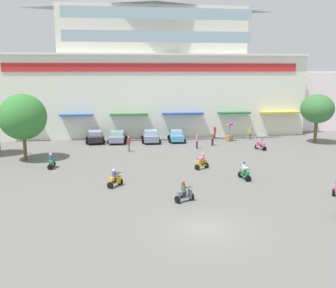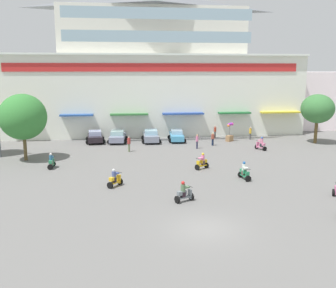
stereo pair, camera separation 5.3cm
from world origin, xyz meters
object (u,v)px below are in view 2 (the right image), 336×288
object	(u,v)px
plaza_tree_1	(318,109)
pedestrian_4	(250,132)
scooter_rider_0	(115,179)
pedestrian_0	(213,138)
parked_car_0	(95,137)
parked_car_2	(151,136)
scooter_rider_8	(51,162)
pedestrian_1	(197,140)
scooter_rider_7	(202,162)
balloon_vendor_cart	(230,133)
parked_car_3	(177,136)
pedestrian_3	(129,143)
scooter_rider_1	(261,144)
pedestrian_2	(215,131)
scooter_rider_2	(244,172)
parked_car_1	(118,136)
scooter_rider_5	(184,193)

from	to	relation	value
plaza_tree_1	pedestrian_4	xyz separation A→B (m)	(-7.25, 3.52, -3.37)
scooter_rider_0	pedestrian_0	world-z (taller)	pedestrian_0
parked_car_0	parked_car_2	bearing A→B (deg)	-3.93
scooter_rider_8	pedestrian_1	size ratio (longest dim) A/B	0.89
scooter_rider_7	scooter_rider_8	size ratio (longest dim) A/B	1.03
balloon_vendor_cart	parked_car_3	bearing A→B (deg)	172.61
parked_car_3	pedestrian_3	world-z (taller)	pedestrian_3
scooter_rider_1	pedestrian_3	xyz separation A→B (m)	(-15.09, 0.93, 0.34)
scooter_rider_8	parked_car_2	bearing A→B (deg)	49.25
plaza_tree_1	scooter_rider_7	xyz separation A→B (m)	(-16.79, -10.54, -3.70)
parked_car_3	pedestrian_2	distance (m)	5.76
scooter_rider_2	pedestrian_2	size ratio (longest dim) A/B	0.92
scooter_rider_7	pedestrian_4	xyz separation A→B (m)	(9.54, 14.06, 0.33)
parked_car_0	scooter_rider_1	world-z (taller)	scooter_rider_1
scooter_rider_0	pedestrian_3	bearing A→B (deg)	83.69
scooter_rider_1	scooter_rider_2	bearing A→B (deg)	-116.93
scooter_rider_1	scooter_rider_8	distance (m)	23.13
pedestrian_0	scooter_rider_8	bearing A→B (deg)	-153.58
parked_car_1	parked_car_2	distance (m)	4.24
parked_car_3	pedestrian_3	xyz separation A→B (m)	(-6.26, -5.66, 0.25)
scooter_rider_7	pedestrian_3	distance (m)	10.68
scooter_rider_1	scooter_rider_5	xyz separation A→B (m)	(-11.67, -16.05, -0.03)
scooter_rider_1	pedestrian_2	bearing A→B (deg)	111.85
plaza_tree_1	pedestrian_0	world-z (taller)	plaza_tree_1
scooter_rider_0	pedestrian_3	distance (m)	12.94
scooter_rider_7	plaza_tree_1	bearing A→B (deg)	32.12
scooter_rider_0	scooter_rider_8	world-z (taller)	scooter_rider_8
scooter_rider_8	scooter_rider_0	bearing A→B (deg)	-47.28
scooter_rider_7	pedestrian_0	xyz separation A→B (m)	(3.66, 10.76, 0.25)
pedestrian_1	pedestrian_3	bearing A→B (deg)	-174.75
scooter_rider_1	pedestrian_2	distance (m)	8.93
scooter_rider_8	scooter_rider_5	bearing A→B (deg)	-44.40
balloon_vendor_cart	scooter_rider_1	bearing A→B (deg)	-70.36
parked_car_1	pedestrian_3	distance (m)	6.02
scooter_rider_1	pedestrian_1	distance (m)	7.34
parked_car_0	pedestrian_0	distance (m)	14.82
parked_car_3	pedestrian_2	xyz separation A→B (m)	(5.51, 1.69, 0.22)
scooter_rider_2	balloon_vendor_cart	size ratio (longest dim) A/B	0.62
pedestrian_3	balloon_vendor_cart	bearing A→B (deg)	20.12
parked_car_1	scooter_rider_0	xyz separation A→B (m)	(-0.12, -18.73, -0.14)
parked_car_0	scooter_rider_2	xyz separation A→B (m)	(13.49, -18.26, -0.13)
plaza_tree_1	balloon_vendor_cart	bearing A→B (deg)	165.51
pedestrian_0	scooter_rider_5	bearing A→B (deg)	-109.37
scooter_rider_2	plaza_tree_1	bearing A→B (deg)	45.70
parked_car_2	scooter_rider_0	size ratio (longest dim) A/B	2.93
pedestrian_0	balloon_vendor_cart	bearing A→B (deg)	40.70
parked_car_0	scooter_rider_7	distance (m)	17.99
scooter_rider_5	pedestrian_0	xyz separation A→B (m)	(6.79, 19.32, 0.26)
pedestrian_2	pedestrian_4	size ratio (longest dim) A/B	1.00
plaza_tree_1	scooter_rider_1	xyz separation A→B (m)	(-8.26, -3.05, -3.68)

